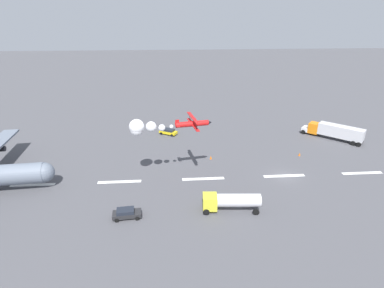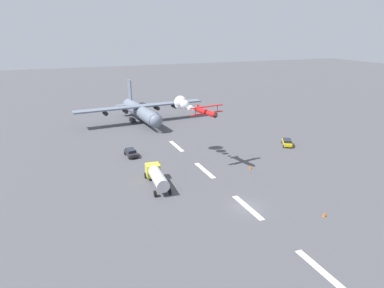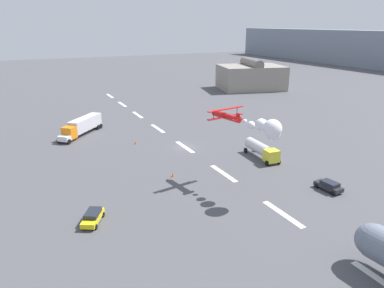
% 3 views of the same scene
% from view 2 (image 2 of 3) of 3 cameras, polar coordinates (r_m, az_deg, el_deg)
% --- Properties ---
extents(ground_plane, '(440.00, 440.00, 0.00)m').
position_cam_2_polar(ground_plane, '(53.91, 9.00, -10.10)').
color(ground_plane, '#4C4C51').
rests_on(ground_plane, ground).
extents(runway_stripe_3, '(8.00, 0.90, 0.01)m').
position_cam_2_polar(runway_stripe_3, '(43.48, 20.21, -18.69)').
color(runway_stripe_3, white).
rests_on(runway_stripe_3, ground).
extents(runway_stripe_4, '(8.00, 0.90, 0.01)m').
position_cam_2_polar(runway_stripe_4, '(53.91, 9.00, -10.09)').
color(runway_stripe_4, white).
rests_on(runway_stripe_4, ground).
extents(runway_stripe_5, '(8.00, 0.90, 0.01)m').
position_cam_2_polar(runway_stripe_5, '(66.41, 2.06, -4.28)').
color(runway_stripe_5, white).
rests_on(runway_stripe_5, ground).
extents(runway_stripe_6, '(8.00, 0.90, 0.01)m').
position_cam_2_polar(runway_stripe_6, '(80.02, -2.54, -0.34)').
color(runway_stripe_6, white).
rests_on(runway_stripe_6, ground).
extents(runway_stripe_7, '(8.00, 0.90, 0.01)m').
position_cam_2_polar(runway_stripe_7, '(94.27, -5.77, 2.44)').
color(runway_stripe_7, white).
rests_on(runway_stripe_7, ground).
extents(cargo_transport_plane, '(25.25, 37.19, 10.87)m').
position_cam_2_polar(cargo_transport_plane, '(100.29, -8.11, 5.21)').
color(cargo_transport_plane, slate).
rests_on(cargo_transport_plane, ground).
extents(stunt_biplane_red, '(14.62, 6.99, 2.91)m').
position_cam_2_polar(stunt_biplane_red, '(71.63, -1.08, 6.37)').
color(stunt_biplane_red, red).
extents(fuel_tanker_truck, '(9.16, 3.32, 2.90)m').
position_cam_2_polar(fuel_tanker_truck, '(59.67, -5.71, -5.22)').
color(fuel_tanker_truck, yellow).
rests_on(fuel_tanker_truck, ground).
extents(followme_car_yellow, '(4.80, 3.79, 1.52)m').
position_cam_2_polar(followme_car_yellow, '(83.00, 15.14, 0.30)').
color(followme_car_yellow, yellow).
rests_on(followme_car_yellow, ground).
extents(airport_staff_sedan, '(4.47, 2.34, 1.52)m').
position_cam_2_polar(airport_staff_sedan, '(74.45, -9.86, -1.37)').
color(airport_staff_sedan, '#262628').
rests_on(airport_staff_sedan, ground).
extents(traffic_cone_near, '(0.44, 0.44, 0.75)m').
position_cam_2_polar(traffic_cone_near, '(54.04, 20.63, -10.60)').
color(traffic_cone_near, orange).
rests_on(traffic_cone_near, ground).
extents(traffic_cone_far, '(0.44, 0.44, 0.75)m').
position_cam_2_polar(traffic_cone_far, '(67.92, 9.42, -3.67)').
color(traffic_cone_far, orange).
rests_on(traffic_cone_far, ground).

